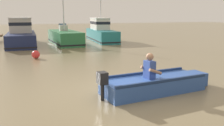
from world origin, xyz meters
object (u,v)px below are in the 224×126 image
at_px(rowboat_with_person, 155,83).
at_px(moored_boat_teal, 101,32).
at_px(moored_boat_navy, 21,35).
at_px(mooring_buoy, 36,54).
at_px(moored_boat_green, 65,38).

distance_m(rowboat_with_person, moored_boat_teal, 14.84).
bearing_deg(moored_boat_navy, mooring_buoy, -85.83).
relative_size(rowboat_with_person, moored_boat_green, 0.67).
bearing_deg(moored_boat_green, moored_boat_navy, 168.28).
xyz_separation_m(rowboat_with_person, moored_boat_navy, (-3.32, 13.93, 0.53)).
bearing_deg(mooring_buoy, moored_boat_teal, 49.16).
relative_size(moored_boat_green, mooring_buoy, 12.92).
bearing_deg(moored_boat_navy, rowboat_with_person, -76.58).
distance_m(moored_boat_green, mooring_buoy, 6.64).
height_order(moored_boat_teal, mooring_buoy, moored_boat_teal).
bearing_deg(moored_boat_teal, mooring_buoy, -130.84).
bearing_deg(moored_boat_navy, moored_boat_green, -11.72).
distance_m(moored_boat_green, moored_boat_teal, 3.70).
bearing_deg(moored_boat_green, rowboat_with_person, -89.59).
height_order(moored_boat_navy, moored_boat_green, moored_boat_green).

